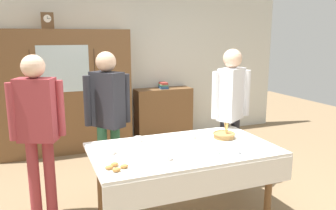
{
  "coord_description": "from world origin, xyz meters",
  "views": [
    {
      "loc": [
        -1.29,
        -3.05,
        1.84
      ],
      "look_at": [
        0.0,
        0.2,
        1.11
      ],
      "focal_mm": 35.76,
      "sensor_mm": 36.0,
      "label": 1
    }
  ],
  "objects": [
    {
      "name": "bread_basket",
      "position": [
        0.54,
        -0.08,
        0.79
      ],
      "size": [
        0.24,
        0.24,
        0.16
      ],
      "color": "#9E7542",
      "rests_on": "dining_table"
    },
    {
      "name": "tea_cup_far_left",
      "position": [
        0.38,
        -0.55,
        0.79
      ],
      "size": [
        0.13,
        0.13,
        0.06
      ],
      "color": "white",
      "rests_on": "dining_table"
    },
    {
      "name": "back_wall",
      "position": [
        0.0,
        2.65,
        1.35
      ],
      "size": [
        6.4,
        0.1,
        2.7
      ],
      "primitive_type": "cube",
      "color": "silver",
      "rests_on": "ground"
    },
    {
      "name": "bookshelf_low",
      "position": [
        0.79,
        2.41,
        0.46
      ],
      "size": [
        1.01,
        0.35,
        0.92
      ],
      "color": "brown",
      "rests_on": "ground"
    },
    {
      "name": "book_stack",
      "position": [
        0.79,
        2.41,
        0.97
      ],
      "size": [
        0.16,
        0.23,
        0.11
      ],
      "color": "#2D5184",
      "rests_on": "bookshelf_low"
    },
    {
      "name": "spoon_near_right",
      "position": [
        0.51,
        -0.31,
        0.76
      ],
      "size": [
        0.12,
        0.02,
        0.01
      ],
      "color": "silver",
      "rests_on": "dining_table"
    },
    {
      "name": "tea_cup_near_right",
      "position": [
        -0.7,
        -0.13,
        0.78
      ],
      "size": [
        0.13,
        0.13,
        0.06
      ],
      "color": "white",
      "rests_on": "dining_table"
    },
    {
      "name": "spoon_mid_right",
      "position": [
        0.42,
        0.18,
        0.76
      ],
      "size": [
        0.12,
        0.02,
        0.01
      ],
      "color": "silver",
      "rests_on": "dining_table"
    },
    {
      "name": "mantel_clock",
      "position": [
        -1.07,
        2.35,
        2.05
      ],
      "size": [
        0.18,
        0.11,
        0.24
      ],
      "color": "brown",
      "rests_on": "wall_cabinet"
    },
    {
      "name": "tea_cup_far_right",
      "position": [
        -0.36,
        0.12,
        0.78
      ],
      "size": [
        0.13,
        0.13,
        0.06
      ],
      "color": "white",
      "rests_on": "dining_table"
    },
    {
      "name": "person_behind_table_right",
      "position": [
        -1.31,
        0.35,
        1.01
      ],
      "size": [
        0.52,
        0.32,
        1.66
      ],
      "color": "#933338",
      "rests_on": "ground"
    },
    {
      "name": "wall_cabinet",
      "position": [
        -0.9,
        2.35,
        0.97
      ],
      "size": [
        2.07,
        0.46,
        1.93
      ],
      "color": "brown",
      "rests_on": "ground"
    },
    {
      "name": "person_by_cabinet",
      "position": [
        0.88,
        0.35,
        1.03
      ],
      "size": [
        0.52,
        0.36,
        1.68
      ],
      "color": "#232328",
      "rests_on": "ground"
    },
    {
      "name": "pastry_plate",
      "position": [
        -0.74,
        -0.51,
        0.77
      ],
      "size": [
        0.28,
        0.28,
        0.05
      ],
      "color": "white",
      "rests_on": "dining_table"
    },
    {
      "name": "tea_cup_center",
      "position": [
        0.2,
        -0.48,
        0.78
      ],
      "size": [
        0.13,
        0.13,
        0.06
      ],
      "color": "silver",
      "rests_on": "dining_table"
    },
    {
      "name": "dining_table",
      "position": [
        0.0,
        -0.24,
        0.66
      ],
      "size": [
        1.79,
        1.04,
        0.76
      ],
      "color": "brown",
      "rests_on": "ground"
    },
    {
      "name": "person_behind_table_left",
      "position": [
        -0.57,
        0.61,
        1.02
      ],
      "size": [
        0.52,
        0.41,
        1.67
      ],
      "color": "#33704C",
      "rests_on": "ground"
    },
    {
      "name": "tea_cup_near_left",
      "position": [
        0.2,
        0.02,
        0.79
      ],
      "size": [
        0.13,
        0.13,
        0.06
      ],
      "color": "white",
      "rests_on": "dining_table"
    },
    {
      "name": "ground_plane",
      "position": [
        0.0,
        0.0,
        0.0
      ],
      "size": [
        12.0,
        12.0,
        0.0
      ],
      "primitive_type": "plane",
      "color": "#846B4C",
      "rests_on": "ground"
    },
    {
      "name": "tea_cup_mid_left",
      "position": [
        -0.27,
        -0.47,
        0.78
      ],
      "size": [
        0.13,
        0.13,
        0.06
      ],
      "color": "white",
      "rests_on": "dining_table"
    }
  ]
}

